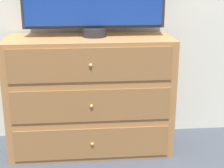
{
  "coord_description": "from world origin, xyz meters",
  "views": [
    {
      "loc": [
        0.08,
        -2.62,
        1.25
      ],
      "look_at": [
        0.19,
        -1.37,
        0.86
      ],
      "focal_mm": 55.0,
      "sensor_mm": 36.0,
      "label": 1
    }
  ],
  "objects": [
    {
      "name": "dresser",
      "position": [
        0.13,
        -0.25,
        0.42
      ],
      "size": [
        1.16,
        0.46,
        0.84
      ],
      "color": "#9E6B3D",
      "rests_on": "ground_plane"
    },
    {
      "name": "ground_plane",
      "position": [
        0.0,
        0.0,
        0.0
      ],
      "size": [
        12.0,
        12.0,
        0.0
      ],
      "primitive_type": "plane",
      "color": "#383D47"
    }
  ]
}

